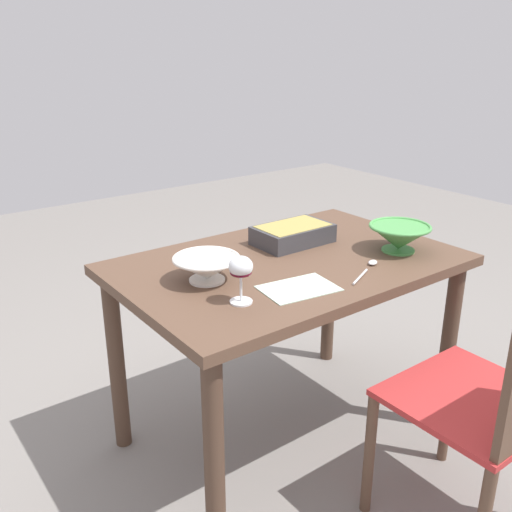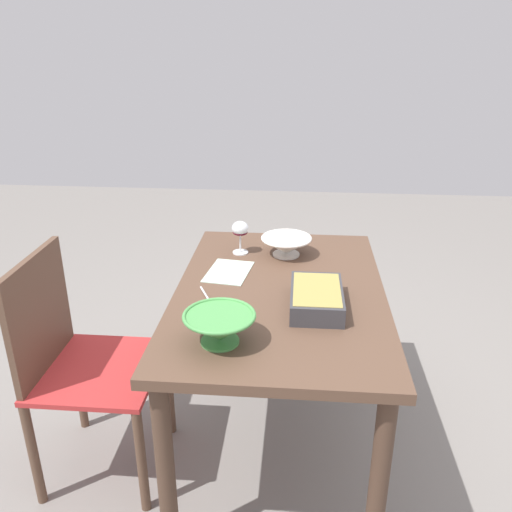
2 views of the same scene
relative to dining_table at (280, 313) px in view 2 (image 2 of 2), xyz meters
name	(u,v)px [view 2 (image 2 of 2)]	position (x,y,z in m)	size (l,w,h in m)	color
ground_plane	(277,443)	(0.00, 0.00, -0.65)	(8.00, 8.00, 0.00)	gray
dining_table	(280,313)	(0.00, 0.00, 0.00)	(1.21, 0.79, 0.75)	brown
chair	(77,358)	(0.17, -0.76, -0.13)	(0.46, 0.44, 0.92)	#B22D2D
wine_glass	(240,231)	(-0.35, -0.19, 0.21)	(0.07, 0.07, 0.15)	white
casserole_dish	(317,297)	(0.13, 0.13, 0.14)	(0.30, 0.18, 0.07)	#38383D
mixing_bowl	(286,245)	(-0.34, 0.01, 0.15)	(0.22, 0.22, 0.09)	white
small_bowl	(220,327)	(0.39, -0.17, 0.16)	(0.23, 0.23, 0.10)	#4C994C
serving_spoon	(213,306)	(0.17, -0.23, 0.11)	(0.22, 0.12, 0.01)	silver
napkin	(229,272)	(-0.14, -0.22, 0.11)	(0.24, 0.16, 0.00)	#B2CCB7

